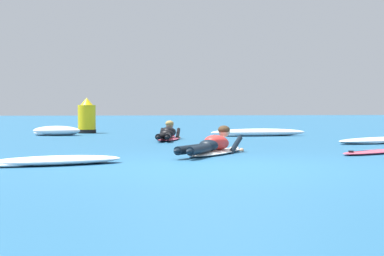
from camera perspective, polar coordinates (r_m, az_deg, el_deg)
name	(u,v)px	position (r m, az deg, el deg)	size (l,w,h in m)	color
ground_plane	(143,136)	(18.02, -4.69, -0.72)	(120.00, 120.00, 0.00)	#235B84
surfer_near	(213,146)	(10.45, 2.04, -1.75)	(1.76, 2.37, 0.55)	white
surfer_far	(168,135)	(15.33, -2.32, -0.64)	(1.01, 2.59, 0.54)	#E54C66
drifting_surfboard	(379,151)	(11.25, 17.31, -2.12)	(2.06, 1.49, 0.16)	#E54C66
whitewater_front	(57,161)	(8.70, -12.73, -3.04)	(1.97, 1.04, 0.13)	white
whitewater_mid_left	(57,131)	(18.44, -12.73, -0.28)	(1.53, 1.03, 0.29)	white
whitewater_mid_right	(259,133)	(17.68, 6.35, -0.44)	(2.92, 0.72, 0.22)	white
channel_marker_buoy	(87,119)	(20.09, -9.96, 0.87)	(0.61, 0.61, 1.17)	yellow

